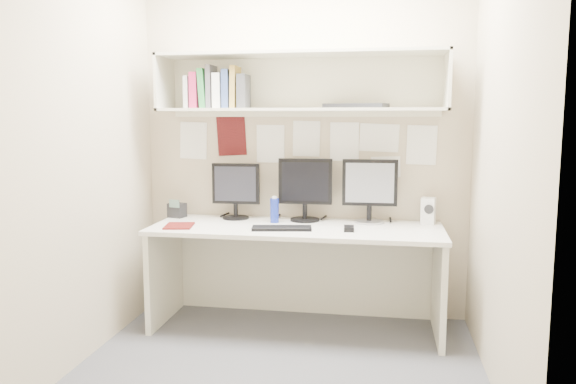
% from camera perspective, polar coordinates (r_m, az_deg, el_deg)
% --- Properties ---
extents(floor, '(2.40, 2.00, 0.01)m').
position_cam_1_polar(floor, '(3.50, -0.86, -17.38)').
color(floor, '#4A4A50').
rests_on(floor, ground).
extents(wall_back, '(2.40, 0.02, 2.60)m').
position_cam_1_polar(wall_back, '(4.16, 1.62, 5.17)').
color(wall_back, '#B9A98D').
rests_on(wall_back, ground).
extents(wall_front, '(2.40, 0.02, 2.60)m').
position_cam_1_polar(wall_front, '(2.20, -5.67, 2.94)').
color(wall_front, '#B9A98D').
rests_on(wall_front, ground).
extents(wall_left, '(0.02, 2.00, 2.60)m').
position_cam_1_polar(wall_left, '(3.59, -20.13, 4.32)').
color(wall_left, '#B9A98D').
rests_on(wall_left, ground).
extents(wall_right, '(0.02, 2.00, 2.60)m').
position_cam_1_polar(wall_right, '(3.18, 20.91, 3.91)').
color(wall_right, '#B9A98D').
rests_on(wall_right, ground).
extents(desk, '(2.00, 0.70, 0.73)m').
position_cam_1_polar(desk, '(3.97, 0.85, -8.64)').
color(desk, silver).
rests_on(desk, floor).
extents(overhead_hutch, '(2.00, 0.38, 0.40)m').
position_cam_1_polar(overhead_hutch, '(4.03, 1.36, 11.07)').
color(overhead_hutch, beige).
rests_on(overhead_hutch, wall_back).
extents(pinned_papers, '(1.92, 0.01, 0.48)m').
position_cam_1_polar(pinned_papers, '(4.16, 1.61, 4.48)').
color(pinned_papers, white).
rests_on(pinned_papers, wall_back).
extents(monitor_left, '(0.35, 0.19, 0.41)m').
position_cam_1_polar(monitor_left, '(4.16, -5.33, 0.40)').
color(monitor_left, black).
rests_on(monitor_left, desk).
extents(monitor_center, '(0.39, 0.21, 0.45)m').
position_cam_1_polar(monitor_center, '(4.05, 1.76, 0.53)').
color(monitor_center, black).
rests_on(monitor_center, desk).
extents(monitor_right, '(0.39, 0.21, 0.45)m').
position_cam_1_polar(monitor_right, '(4.02, 8.30, 0.38)').
color(monitor_right, '#A5A5AA').
rests_on(monitor_right, desk).
extents(keyboard, '(0.41, 0.20, 0.02)m').
position_cam_1_polar(keyboard, '(3.76, -0.64, -3.69)').
color(keyboard, black).
rests_on(keyboard, desk).
extents(mouse, '(0.07, 0.11, 0.03)m').
position_cam_1_polar(mouse, '(3.74, 6.21, -3.71)').
color(mouse, black).
rests_on(mouse, desk).
extents(speaker, '(0.11, 0.12, 0.19)m').
position_cam_1_polar(speaker, '(4.07, 14.06, -1.86)').
color(speaker, silver).
rests_on(speaker, desk).
extents(blue_bottle, '(0.06, 0.06, 0.19)m').
position_cam_1_polar(blue_bottle, '(4.00, -1.38, -1.85)').
color(blue_bottle, '#162798').
rests_on(blue_bottle, desk).
extents(maroon_notebook, '(0.22, 0.25, 0.01)m').
position_cam_1_polar(maroon_notebook, '(3.93, -11.01, -3.39)').
color(maroon_notebook, '#59120F').
rests_on(maroon_notebook, desk).
extents(desk_phone, '(0.14, 0.13, 0.14)m').
position_cam_1_polar(desk_phone, '(4.30, -11.21, -1.80)').
color(desk_phone, black).
rests_on(desk_phone, desk).
extents(book_stack, '(0.44, 0.19, 0.30)m').
position_cam_1_polar(book_stack, '(4.07, -7.16, 10.27)').
color(book_stack, '#B8BAB3').
rests_on(book_stack, overhead_hutch).
extents(hutch_tray, '(0.47, 0.29, 0.03)m').
position_cam_1_polar(hutch_tray, '(3.97, 6.90, 8.69)').
color(hutch_tray, black).
rests_on(hutch_tray, overhead_hutch).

